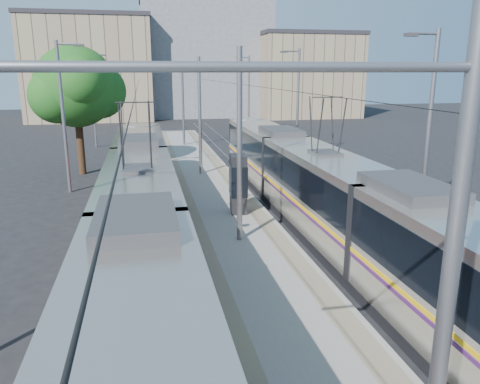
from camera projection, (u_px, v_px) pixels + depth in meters
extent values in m
plane|color=black|center=(313.00, 378.00, 10.16)|extent=(160.00, 160.00, 0.00)
cube|color=gray|center=(208.00, 187.00, 26.24)|extent=(4.00, 50.00, 0.30)
cube|color=gray|center=(182.00, 186.00, 25.92)|extent=(0.70, 50.00, 0.01)
cube|color=gray|center=(233.00, 183.00, 26.48)|extent=(0.70, 50.00, 0.01)
cube|color=gray|center=(129.00, 193.00, 25.44)|extent=(0.07, 70.00, 0.03)
cube|color=gray|center=(156.00, 192.00, 25.72)|extent=(0.07, 70.00, 0.03)
cube|color=gray|center=(257.00, 187.00, 26.83)|extent=(0.07, 70.00, 0.03)
cube|color=gray|center=(281.00, 186.00, 27.11)|extent=(0.07, 70.00, 0.03)
cube|color=black|center=(143.00, 257.00, 16.21)|extent=(2.30, 28.53, 0.40)
cube|color=#A7A299|center=(140.00, 212.00, 15.80)|extent=(2.40, 26.93, 2.90)
cube|color=black|center=(139.00, 198.00, 15.68)|extent=(2.43, 26.93, 1.30)
cube|color=#FFB70D|center=(141.00, 223.00, 15.90)|extent=(2.43, 26.93, 0.12)
cube|color=#AB0918|center=(142.00, 237.00, 16.03)|extent=(2.42, 26.93, 1.10)
cube|color=#2D2D30|center=(138.00, 165.00, 15.40)|extent=(1.68, 3.00, 0.30)
cube|color=black|center=(322.00, 229.00, 19.16)|extent=(2.30, 30.16, 0.40)
cube|color=beige|center=(323.00, 190.00, 18.75)|extent=(2.40, 28.56, 2.90)
cube|color=black|center=(324.00, 178.00, 18.62)|extent=(2.43, 28.56, 1.30)
cube|color=#EBAA0C|center=(323.00, 199.00, 18.85)|extent=(2.43, 28.56, 0.12)
cube|color=#3E164E|center=(323.00, 203.00, 18.88)|extent=(2.43, 28.56, 0.10)
cube|color=#2D2D30|center=(325.00, 150.00, 18.34)|extent=(1.68, 3.00, 0.30)
cylinder|color=slate|center=(446.00, 308.00, 5.41)|extent=(0.20, 0.20, 7.00)
cylinder|color=slate|center=(476.00, 67.00, 4.73)|extent=(9.20, 0.10, 0.10)
cylinder|color=slate|center=(240.00, 148.00, 16.79)|extent=(0.20, 0.20, 7.00)
cylinder|color=slate|center=(240.00, 70.00, 16.11)|extent=(9.20, 0.10, 0.10)
cylinder|color=slate|center=(200.00, 117.00, 28.17)|extent=(0.20, 0.20, 7.00)
cylinder|color=slate|center=(199.00, 70.00, 27.49)|extent=(9.20, 0.10, 0.10)
cylinder|color=slate|center=(183.00, 104.00, 39.55)|extent=(0.20, 0.20, 7.00)
cylinder|color=slate|center=(182.00, 71.00, 38.87)|extent=(9.20, 0.10, 0.10)
cylinder|color=black|center=(137.00, 89.00, 24.19)|extent=(0.02, 70.00, 0.02)
cylinder|color=black|center=(271.00, 88.00, 25.59)|extent=(0.02, 70.00, 0.02)
cylinder|color=slate|center=(63.00, 119.00, 24.77)|extent=(0.18, 0.18, 8.00)
cube|color=#2D2D30|center=(79.00, 45.00, 24.04)|extent=(0.50, 0.22, 0.12)
cylinder|color=slate|center=(93.00, 101.00, 39.94)|extent=(0.18, 0.18, 8.00)
cube|color=#2D2D30|center=(103.00, 55.00, 39.21)|extent=(0.50, 0.22, 0.12)
cylinder|color=slate|center=(428.00, 136.00, 18.20)|extent=(0.18, 0.18, 8.00)
cube|color=#2D2D30|center=(411.00, 35.00, 17.04)|extent=(0.50, 0.22, 0.12)
cylinder|color=slate|center=(298.00, 107.00, 33.37)|extent=(0.18, 0.18, 8.00)
cube|color=#2D2D30|center=(284.00, 52.00, 32.22)|extent=(0.50, 0.22, 0.12)
cylinder|color=slate|center=(249.00, 96.00, 48.54)|extent=(0.18, 0.18, 8.00)
cube|color=#2D2D30|center=(238.00, 58.00, 47.39)|extent=(0.50, 0.22, 0.12)
cube|color=black|center=(238.00, 184.00, 20.82)|extent=(0.77, 1.19, 2.60)
cube|color=black|center=(238.00, 180.00, 20.77)|extent=(0.82, 1.23, 1.36)
cylinder|color=#382314|center=(81.00, 148.00, 29.90)|extent=(0.46, 0.46, 3.34)
sphere|color=#124113|center=(75.00, 87.00, 28.93)|extent=(5.01, 5.01, 5.01)
sphere|color=#124113|center=(98.00, 91.00, 30.04)|extent=(3.55, 3.55, 3.55)
cube|color=#8B735E|center=(91.00, 70.00, 63.47)|extent=(16.00, 12.00, 13.13)
cube|color=#262328|center=(87.00, 17.00, 61.76)|extent=(16.32, 12.24, 0.50)
cube|color=gray|center=(204.00, 59.00, 69.95)|extent=(18.00, 14.00, 16.45)
cube|color=#8B735E|center=(306.00, 77.00, 67.63)|extent=(14.00, 10.00, 11.26)
cube|color=#262328|center=(307.00, 34.00, 66.16)|extent=(14.28, 10.20, 0.50)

